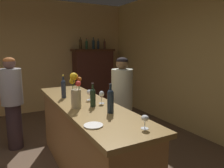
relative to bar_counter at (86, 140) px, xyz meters
The scene contains 19 objects.
wall_back 3.50m from the bar_counter, 100.05° to the left, with size 6.03×0.12×2.87m, color tan.
wall_right 2.60m from the bar_counter, ahead, with size 0.12×7.01×2.87m, color tan.
bar_counter is the anchor object (origin of this frame).
display_cabinet 3.33m from the bar_counter, 64.96° to the left, with size 1.16×0.45×1.63m.
wine_bottle_syrah 0.77m from the bar_counter, 111.60° to the left, with size 0.06×0.06×0.32m.
wine_bottle_merlot 0.64m from the bar_counter, 81.87° to the right, with size 0.07×0.07×0.28m.
wine_bottle_rose 0.81m from the bar_counter, 79.44° to the right, with size 0.07×0.07×0.32m.
wine_glass_front 0.61m from the bar_counter, 50.35° to the left, with size 0.07×0.07×0.14m.
wine_glass_mid 0.63m from the bar_counter, 32.35° to the right, with size 0.07×0.07×0.16m.
wine_glass_rear 1.19m from the bar_counter, 82.06° to the right, with size 0.07×0.07×0.12m.
flower_arrangement 0.72m from the bar_counter, 139.25° to the right, with size 0.14×0.15×0.42m.
cheese_plate 0.94m from the bar_counter, 106.28° to the right, with size 0.18×0.18×0.01m, color white.
display_bottle_left 3.43m from the bar_counter, 70.76° to the left, with size 0.07×0.07×0.33m.
display_bottle_midleft 3.48m from the bar_counter, 67.85° to the left, with size 0.07×0.07×0.29m.
display_bottle_center 3.56m from the bar_counter, 64.65° to the left, with size 0.07×0.07×0.32m.
display_bottle_midright 3.61m from the bar_counter, 62.45° to the left, with size 0.07×0.07×0.29m.
display_bottle_right 3.70m from the bar_counter, 59.61° to the left, with size 0.07×0.07×0.30m.
patron_by_cabinet 1.55m from the bar_counter, 120.64° to the left, with size 0.34×0.34×1.53m.
bartender 0.76m from the bar_counter, 16.06° to the left, with size 0.31×0.31×1.54m.
Camera 1 is at (-0.34, -2.24, 1.69)m, focal length 33.94 mm.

